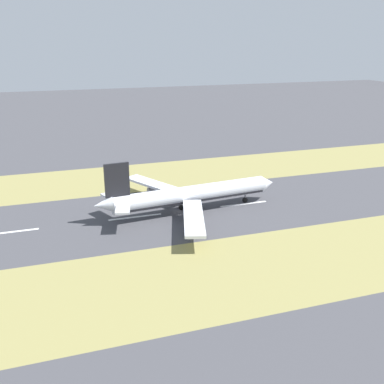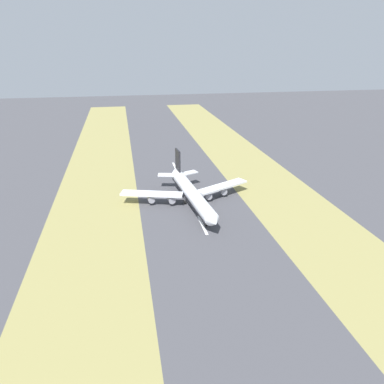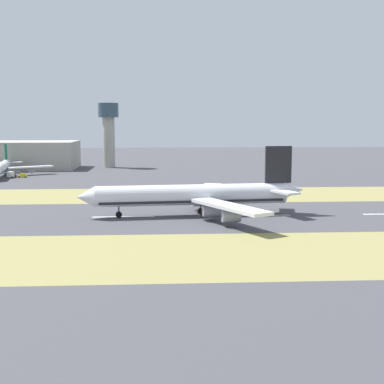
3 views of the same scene
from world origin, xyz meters
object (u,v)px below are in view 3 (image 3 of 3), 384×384
Objects in this scene: airplane_main_jet at (198,195)px; control_tower at (109,128)px; apron_car at (23,175)px; service_truck at (11,174)px; airplane_parked_apron at (2,167)px.

control_tower is at bearing 14.10° from airplane_main_jet.
control_tower reaches higher than apron_car.
control_tower is 73.55m from service_truck.
airplane_parked_apron is (116.60, 90.12, -1.37)m from airplane_main_jet.
airplane_parked_apron is 13.46m from apron_car.
airplane_main_jet reaches higher than service_truck.
airplane_parked_apron is 10.13m from service_truck.
airplane_main_jet is 1.77× the size of control_tower.
airplane_main_jet is 135.77m from apron_car.
apron_car is at bearing -76.38° from service_truck.
control_tower is 6.06× the size of service_truck.
control_tower is at bearing -36.91° from service_truck.
apron_car is (1.23, -5.09, -0.66)m from service_truck.
airplane_main_jet is at bearing -165.90° from control_tower.
service_truck reaches higher than apron_car.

